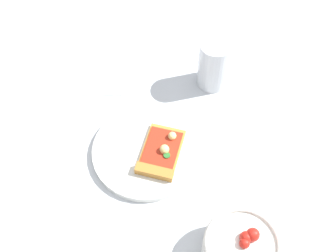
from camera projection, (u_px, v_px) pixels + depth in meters
name	position (u px, v px, depth m)	size (l,w,h in m)	color
ground_plane	(170.00, 162.00, 0.91)	(2.40, 2.40, 0.00)	silver
plate	(147.00, 151.00, 0.92)	(0.22, 0.22, 0.01)	silver
pizza_slice_main	(160.00, 155.00, 0.90)	(0.14, 0.11, 0.03)	gold
salad_bowl	(241.00, 249.00, 0.78)	(0.13, 0.13, 0.08)	white
soda_glass	(214.00, 65.00, 0.98)	(0.07, 0.07, 0.12)	silver
paper_napkin	(89.00, 74.00, 1.04)	(0.12, 0.16, 0.00)	white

